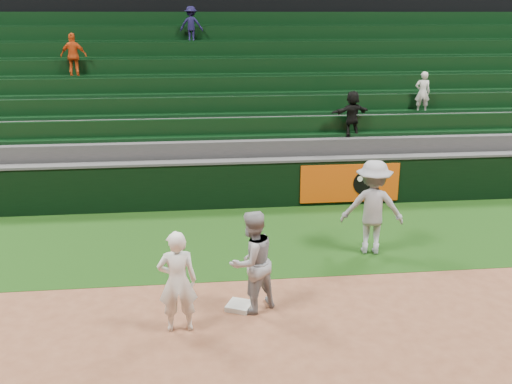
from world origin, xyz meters
The scene contains 8 objects.
ground centered at (0.00, 0.00, 0.00)m, with size 70.00×70.00×0.00m, color brown.
foul_grass centered at (0.00, 3.00, 0.00)m, with size 36.00×4.20×0.01m, color black.
first_base centered at (-0.30, -0.13, 0.04)m, with size 0.39×0.39×0.09m, color silver.
first_baseman centered at (-1.30, -0.70, 0.83)m, with size 0.61×0.40×1.67m, color white.
baserunner centered at (-0.09, -0.19, 0.88)m, with size 0.86×0.67×1.76m, color #989AA2.
base_coach centered at (2.63, 1.96, 1.00)m, with size 1.28×0.73×1.98m, color #989AA4.
field_wall centered at (0.03, 5.20, 0.63)m, with size 36.00×0.45×1.25m.
stadium_seating centered at (0.00, 8.97, 1.70)m, with size 36.00×5.95×5.02m.
Camera 1 is at (-0.97, -8.77, 4.80)m, focal length 40.00 mm.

